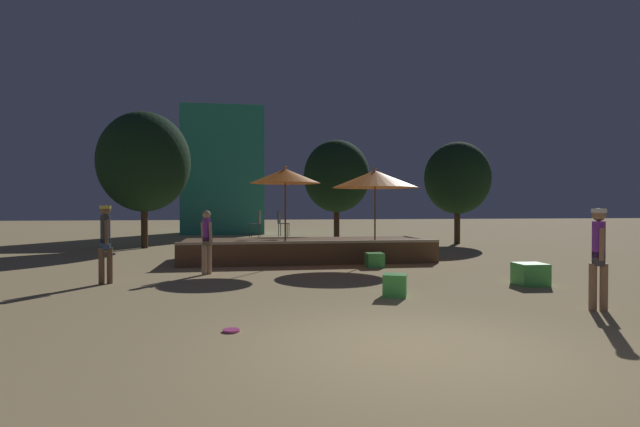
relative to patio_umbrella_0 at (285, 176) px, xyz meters
name	(u,v)px	position (x,y,z in m)	size (l,w,h in m)	color
ground_plane	(416,349)	(0.87, -9.00, -2.69)	(120.00, 120.00, 0.00)	tan
wooden_deck	(306,250)	(0.81, 1.48, -2.36)	(8.05, 3.21, 0.74)	brown
patio_umbrella_0	(285,176)	(0.00, 0.00, 0.00)	(2.14, 2.14, 3.00)	brown
patio_umbrella_1	(375,179)	(2.86, 0.27, -0.05)	(2.72, 2.72, 3.00)	brown
cube_seat_0	(375,260)	(2.55, -0.81, -2.48)	(0.50, 0.50, 0.42)	#4CC651
cube_seat_1	(530,274)	(5.18, -4.57, -2.45)	(0.68, 0.68, 0.50)	#4CC651
cube_seat_2	(395,285)	(1.71, -5.47, -2.47)	(0.59, 0.59, 0.44)	#4CC651
person_0	(207,240)	(-2.21, -1.60, -1.79)	(0.36, 0.39, 1.68)	tan
person_1	(105,239)	(-4.40, -2.89, -1.65)	(0.29, 0.48, 1.82)	brown
person_2	(599,253)	(4.74, -7.31, -1.70)	(0.29, 0.44, 1.76)	#997051
bistro_chair_0	(257,221)	(-0.77, 2.02, -1.41)	(0.42, 0.42, 0.90)	#47474C
bistro_chair_1	(281,221)	(0.06, 2.30, -1.41)	(0.43, 0.43, 0.90)	#2D3338
frisbee_disc	(231,330)	(-1.45, -7.78, -2.68)	(0.24, 0.24, 0.03)	#E54C99
background_tree_0	(457,178)	(8.88, 7.51, 0.44)	(3.12, 3.12, 4.86)	#3D2B1C
background_tree_1	(144,162)	(-5.40, 7.16, 0.98)	(3.86, 3.86, 5.81)	#3D2B1C
background_tree_2	(337,176)	(3.29, 8.98, 0.56)	(3.22, 3.22, 5.03)	#3D2B1C
distant_building	(224,171)	(-2.48, 18.52, 1.39)	(5.19, 3.76, 8.17)	teal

